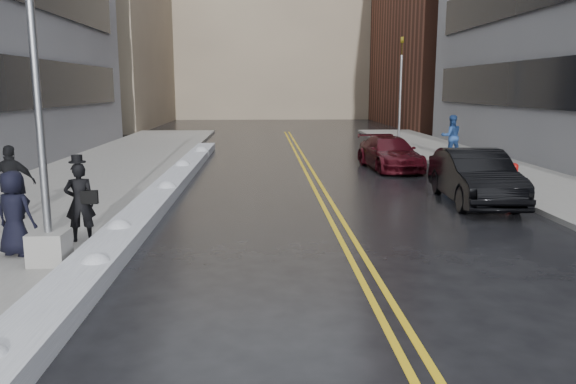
{
  "coord_description": "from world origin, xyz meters",
  "views": [
    {
      "loc": [
        0.63,
        -8.12,
        3.34
      ],
      "look_at": [
        1.12,
        2.82,
        1.3
      ],
      "focal_mm": 35.0,
      "sensor_mm": 36.0,
      "label": 1
    }
  ],
  "objects": [
    {
      "name": "ground",
      "position": [
        0.0,
        0.0,
        0.0
      ],
      "size": [
        160.0,
        160.0,
        0.0
      ],
      "primitive_type": "plane",
      "color": "black",
      "rests_on": "ground"
    },
    {
      "name": "sidewalk_west",
      "position": [
        -5.75,
        10.0,
        0.07
      ],
      "size": [
        5.5,
        50.0,
        0.15
      ],
      "primitive_type": "cube",
      "color": "gray",
      "rests_on": "ground"
    },
    {
      "name": "sidewalk_east",
      "position": [
        10.0,
        10.0,
        0.07
      ],
      "size": [
        4.0,
        50.0,
        0.15
      ],
      "primitive_type": "cube",
      "color": "gray",
      "rests_on": "ground"
    },
    {
      "name": "lane_line_left",
      "position": [
        2.35,
        10.0,
        0.0
      ],
      "size": [
        0.12,
        50.0,
        0.01
      ],
      "primitive_type": "cube",
      "color": "gold",
      "rests_on": "ground"
    },
    {
      "name": "lane_line_right",
      "position": [
        2.65,
        10.0,
        0.0
      ],
      "size": [
        0.12,
        50.0,
        0.01
      ],
      "primitive_type": "cube",
      "color": "gold",
      "rests_on": "ground"
    },
    {
      "name": "snow_ridge",
      "position": [
        -2.45,
        8.0,
        0.17
      ],
      "size": [
        0.9,
        30.0,
        0.34
      ],
      "primitive_type": "cube",
      "color": "silver",
      "rests_on": "ground"
    },
    {
      "name": "building_west_far",
      "position": [
        -15.5,
        44.0,
        9.0
      ],
      "size": [
        14.0,
        22.0,
        18.0
      ],
      "primitive_type": "cube",
      "color": "gray",
      "rests_on": "ground"
    },
    {
      "name": "building_far",
      "position": [
        2.0,
        60.0,
        11.0
      ],
      "size": [
        36.0,
        16.0,
        22.0
      ],
      "primitive_type": "cube",
      "color": "gray",
      "rests_on": "ground"
    },
    {
      "name": "lamppost",
      "position": [
        -3.3,
        2.0,
        2.53
      ],
      "size": [
        0.65,
        0.65,
        7.62
      ],
      "color": "gray",
      "rests_on": "sidewalk_west"
    },
    {
      "name": "fire_hydrant",
      "position": [
        9.0,
        10.0,
        0.55
      ],
      "size": [
        0.26,
        0.26,
        0.73
      ],
      "color": "maroon",
      "rests_on": "sidewalk_east"
    },
    {
      "name": "traffic_signal",
      "position": [
        8.5,
        24.0,
        3.4
      ],
      "size": [
        0.16,
        0.2,
        6.0
      ],
      "color": "gray",
      "rests_on": "sidewalk_east"
    },
    {
      "name": "pedestrian_fedora",
      "position": [
        -3.2,
        3.54,
        0.98
      ],
      "size": [
        0.69,
        0.53,
        1.67
      ],
      "primitive_type": "imported",
      "rotation": [
        0.0,
        0.0,
        3.39
      ],
      "color": "black",
      "rests_on": "sidewalk_west"
    },
    {
      "name": "pedestrian_c",
      "position": [
        -4.13,
        2.57,
        0.98
      ],
      "size": [
        0.93,
        0.75,
        1.65
      ],
      "primitive_type": "imported",
      "rotation": [
        0.0,
        0.0,
        2.82
      ],
      "color": "black",
      "rests_on": "sidewalk_west"
    },
    {
      "name": "pedestrian_d",
      "position": [
        -5.44,
        5.55,
        1.07
      ],
      "size": [
        1.13,
        0.59,
        1.84
      ],
      "primitive_type": "imported",
      "rotation": [
        0.0,
        0.0,
        3.27
      ],
      "color": "black",
      "rests_on": "sidewalk_west"
    },
    {
      "name": "pedestrian_east",
      "position": [
        9.36,
        17.5,
        1.13
      ],
      "size": [
        0.96,
        0.75,
        1.96
      ],
      "primitive_type": "imported",
      "rotation": [
        0.0,
        0.0,
        3.15
      ],
      "color": "navy",
      "rests_on": "sidewalk_east"
    },
    {
      "name": "car_black",
      "position": [
        6.82,
        7.78,
        0.78
      ],
      "size": [
        1.94,
        4.84,
        1.56
      ],
      "primitive_type": "imported",
      "rotation": [
        0.0,
        0.0,
        -0.06
      ],
      "color": "black",
      "rests_on": "ground"
    },
    {
      "name": "car_maroon",
      "position": [
        5.9,
        14.82,
        0.67
      ],
      "size": [
        2.27,
        4.76,
        1.34
      ],
      "primitive_type": "imported",
      "rotation": [
        0.0,
        0.0,
        0.09
      ],
      "color": "#370810",
      "rests_on": "ground"
    }
  ]
}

